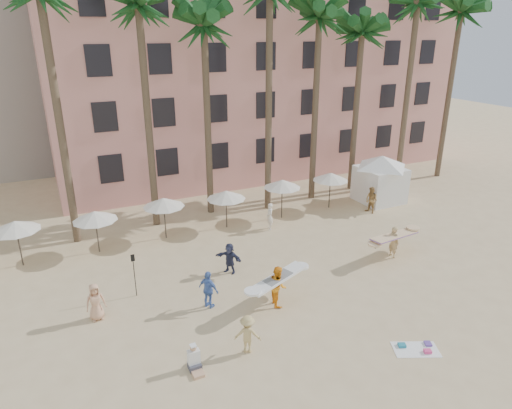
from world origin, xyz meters
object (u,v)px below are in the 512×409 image
object	(u,v)px
pink_hotel	(251,77)
cabana	(381,175)
carrier_white	(278,284)
carrier_yellow	(394,240)

from	to	relation	value
pink_hotel	cabana	bearing A→B (deg)	-73.35
carrier_white	pink_hotel	bearing A→B (deg)	68.09
cabana	carrier_white	world-z (taller)	cabana
carrier_yellow	carrier_white	distance (m)	8.27
pink_hotel	carrier_white	xyz separation A→B (m)	(-9.17, -22.78, -6.97)
pink_hotel	carrier_yellow	size ratio (longest dim) A/B	9.81
cabana	carrier_white	xyz separation A→B (m)	(-13.30, -8.96, -1.03)
pink_hotel	carrier_white	world-z (taller)	pink_hotel
pink_hotel	carrier_yellow	distance (m)	22.48
pink_hotel	cabana	size ratio (longest dim) A/B	7.72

